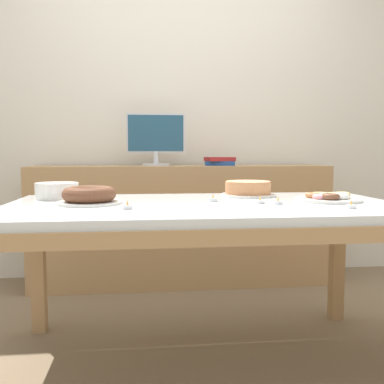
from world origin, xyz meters
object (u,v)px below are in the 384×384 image
object	(u,v)px
cake_golden_bundt	(89,196)
plate_stack	(57,191)
book_stack	(220,161)
tealight_centre	(351,206)
tealight_near_cakes	(213,199)
tealight_left_edge	(260,201)
computer_monitor	(156,140)
cake_chocolate_round	(248,189)
tealight_right_edge	(127,207)
tealight_near_front	(278,202)
pastry_platter	(329,198)

from	to	relation	value
cake_golden_bundt	plate_stack	bearing A→B (deg)	127.75
book_stack	tealight_centre	bearing A→B (deg)	-79.25
tealight_near_cakes	tealight_left_edge	world-z (taller)	same
computer_monitor	cake_chocolate_round	bearing A→B (deg)	-63.92
tealight_centre	tealight_right_edge	size ratio (longest dim) A/B	1.00
book_stack	cake_golden_bundt	size ratio (longest dim) A/B	0.80
tealight_centre	tealight_near_front	world-z (taller)	same
computer_monitor	plate_stack	size ratio (longest dim) A/B	2.02
pastry_platter	tealight_centre	xyz separation A→B (m)	(-0.03, -0.28, -0.00)
tealight_right_edge	tealight_near_front	distance (m)	0.66
tealight_near_cakes	cake_chocolate_round	bearing A→B (deg)	46.18
computer_monitor	book_stack	world-z (taller)	computer_monitor
cake_chocolate_round	plate_stack	distance (m)	0.98
cake_chocolate_round	cake_golden_bundt	bearing A→B (deg)	-161.47
book_stack	tealight_left_edge	size ratio (longest dim) A/B	5.79
cake_golden_bundt	tealight_near_front	bearing A→B (deg)	-8.07
computer_monitor	pastry_platter	world-z (taller)	computer_monitor
tealight_centre	plate_stack	bearing A→B (deg)	157.52
book_stack	tealight_centre	distance (m)	1.52
computer_monitor	book_stack	distance (m)	0.50
pastry_platter	tealight_near_cakes	size ratio (longest dim) A/B	7.64
tealight_right_edge	tealight_near_cakes	bearing A→B (deg)	30.82
computer_monitor	cake_chocolate_round	size ratio (longest dim) A/B	1.49
cake_golden_bundt	tealight_near_front	distance (m)	0.84
computer_monitor	plate_stack	bearing A→B (deg)	-118.48
tealight_centre	tealight_near_cakes	distance (m)	0.61
book_stack	cake_golden_bundt	distance (m)	1.45
pastry_platter	computer_monitor	bearing A→B (deg)	122.86
tealight_right_edge	tealight_near_front	size ratio (longest dim) A/B	1.00
cake_golden_bundt	pastry_platter	size ratio (longest dim) A/B	0.94
computer_monitor	tealight_centre	world-z (taller)	computer_monitor
tealight_right_edge	tealight_left_edge	size ratio (longest dim) A/B	1.00
tealight_near_cakes	tealight_left_edge	bearing A→B (deg)	-28.52
cake_chocolate_round	pastry_platter	xyz separation A→B (m)	(0.32, -0.27, -0.02)
computer_monitor	tealight_left_edge	distance (m)	1.38
plate_stack	computer_monitor	bearing A→B (deg)	61.52
cake_chocolate_round	tealight_centre	distance (m)	0.63
book_stack	tealight_near_cakes	xyz separation A→B (m)	(-0.24, -1.17, -0.15)
book_stack	tealight_centre	xyz separation A→B (m)	(0.28, -1.49, -0.15)
pastry_platter	plate_stack	world-z (taller)	plate_stack
cake_chocolate_round	tealight_right_edge	size ratio (longest dim) A/B	7.10
tealight_near_front	tealight_near_cakes	distance (m)	0.30
cake_golden_bundt	pastry_platter	world-z (taller)	cake_golden_bundt
cake_chocolate_round	cake_golden_bundt	world-z (taller)	cake_chocolate_round
book_stack	tealight_right_edge	distance (m)	1.54
tealight_near_front	plate_stack	bearing A→B (deg)	160.57
cake_chocolate_round	tealight_near_front	xyz separation A→B (m)	(0.04, -0.38, -0.03)
plate_stack	tealight_right_edge	distance (m)	0.57
plate_stack	book_stack	bearing A→B (deg)	44.07
plate_stack	tealight_right_edge	bearing A→B (deg)	-50.68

